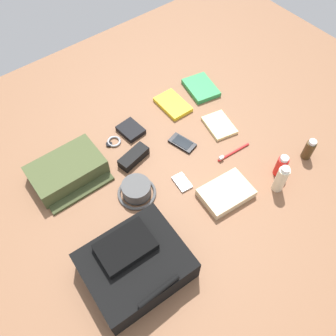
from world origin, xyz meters
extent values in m
cube|color=brown|center=(0.00, 0.00, -0.01)|extent=(2.64, 2.02, 0.02)
cube|color=black|center=(0.34, 0.26, 0.06)|extent=(0.35, 0.30, 0.11)
cube|color=black|center=(0.34, 0.21, 0.13)|extent=(0.19, 0.13, 0.03)
cylinder|color=black|center=(0.34, 0.39, 0.12)|extent=(0.15, 0.02, 0.02)
cube|color=#47512D|center=(0.33, -0.25, 0.04)|extent=(0.29, 0.19, 0.08)
cube|color=#394124|center=(0.33, -0.15, 0.01)|extent=(0.28, 0.07, 0.01)
cylinder|color=#525252|center=(0.16, 0.00, 0.04)|extent=(0.12, 0.12, 0.06)
torus|color=#525252|center=(0.16, 0.00, 0.01)|extent=(0.16, 0.16, 0.01)
cylinder|color=#473319|center=(-0.52, 0.30, 0.05)|extent=(0.04, 0.04, 0.09)
cylinder|color=silver|center=(-0.52, 0.30, 0.10)|extent=(0.03, 0.03, 0.01)
cylinder|color=red|center=(-0.36, 0.28, 0.05)|extent=(0.04, 0.04, 0.09)
cylinder|color=silver|center=(-0.36, 0.28, 0.10)|extent=(0.03, 0.03, 0.01)
cylinder|color=beige|center=(-0.30, 0.33, 0.06)|extent=(0.04, 0.04, 0.13)
cylinder|color=silver|center=(-0.30, 0.33, 0.13)|extent=(0.03, 0.03, 0.01)
cube|color=#2D934C|center=(-0.44, -0.30, 0.01)|extent=(0.16, 0.20, 0.02)
cube|color=white|center=(-0.44, -0.30, 0.01)|extent=(0.15, 0.19, 0.02)
cube|color=yellow|center=(-0.26, -0.29, 0.01)|extent=(0.11, 0.17, 0.02)
cube|color=white|center=(-0.26, -0.29, 0.01)|extent=(0.11, 0.17, 0.01)
cube|color=black|center=(-0.15, -0.08, 0.01)|extent=(0.09, 0.13, 0.01)
cube|color=black|center=(-0.15, -0.08, 0.01)|extent=(0.07, 0.09, 0.00)
cube|color=#B7B7BC|center=(-0.02, 0.07, 0.01)|extent=(0.06, 0.09, 0.01)
cylinder|color=silver|center=(-0.02, 0.06, 0.01)|extent=(0.03, 0.03, 0.00)
torus|color=#99999E|center=(0.09, -0.28, 0.01)|extent=(0.06, 0.06, 0.01)
cylinder|color=black|center=(0.11, -0.28, 0.01)|extent=(0.03, 0.03, 0.01)
cylinder|color=red|center=(-0.29, 0.09, 0.01)|extent=(0.17, 0.02, 0.01)
cube|color=white|center=(-0.22, 0.09, 0.02)|extent=(0.02, 0.01, 0.01)
cube|color=black|center=(-0.01, -0.28, 0.01)|extent=(0.10, 0.12, 0.02)
cube|color=beige|center=(-0.35, -0.06, 0.01)|extent=(0.14, 0.17, 0.02)
cube|color=beige|center=(-0.12, 0.23, 0.02)|extent=(0.21, 0.16, 0.04)
cube|color=black|center=(0.07, -0.15, 0.02)|extent=(0.15, 0.08, 0.04)
camera|label=1|loc=(0.50, 0.64, 1.22)|focal=37.53mm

